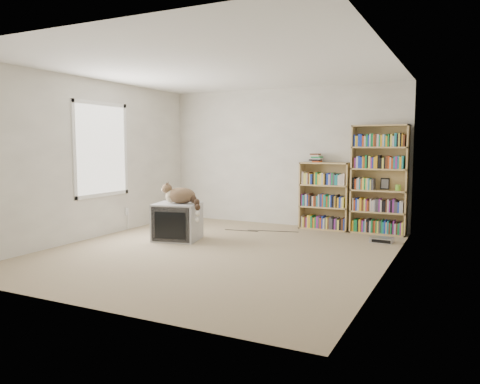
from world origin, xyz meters
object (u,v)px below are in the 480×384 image
at_px(bookcase_tall, 379,182).
at_px(cat, 183,198).
at_px(bookcase_short, 325,199).
at_px(dvd_player, 382,240).
at_px(crt_tv, 178,222).

bearing_deg(bookcase_tall, cat, -143.31).
xyz_separation_m(bookcase_short, dvd_player, (1.10, -0.72, -0.50)).
relative_size(cat, bookcase_short, 0.64).
distance_m(crt_tv, bookcase_short, 2.64).
distance_m(cat, bookcase_short, 2.56).
distance_m(crt_tv, cat, 0.40).
xyz_separation_m(crt_tv, bookcase_tall, (2.71, 1.92, 0.57)).
height_order(crt_tv, dvd_player, crt_tv).
bearing_deg(bookcase_short, cat, -130.88).
bearing_deg(crt_tv, bookcase_short, 34.06).
bearing_deg(cat, bookcase_short, 28.46).
relative_size(bookcase_short, dvd_player, 3.59).
bearing_deg(crt_tv, cat, -17.61).
bearing_deg(dvd_player, bookcase_tall, 108.40).
bearing_deg(bookcase_short, crt_tv, -132.96).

